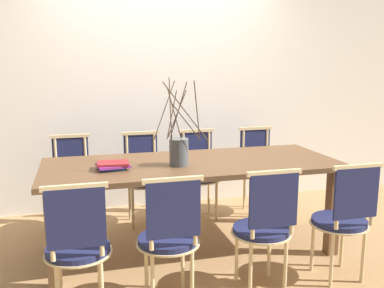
# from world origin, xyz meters

# --- Properties ---
(ground_plane) EXTENTS (16.00, 16.00, 0.00)m
(ground_plane) POSITION_xyz_m (0.00, 0.00, 0.00)
(ground_plane) COLOR #A87F51
(wall_rear) EXTENTS (12.00, 0.06, 3.20)m
(wall_rear) POSITION_xyz_m (0.00, 1.30, 1.60)
(wall_rear) COLOR white
(wall_rear) RESTS_ON ground_plane
(dining_table) EXTENTS (2.39, 0.95, 0.76)m
(dining_table) POSITION_xyz_m (0.00, 0.00, 0.67)
(dining_table) COLOR brown
(dining_table) RESTS_ON ground_plane
(chair_near_leftend) EXTENTS (0.42, 0.42, 0.89)m
(chair_near_leftend) POSITION_xyz_m (-0.92, -0.77, 0.48)
(chair_near_leftend) COLOR #1E234C
(chair_near_leftend) RESTS_ON ground_plane
(chair_near_left) EXTENTS (0.42, 0.42, 0.89)m
(chair_near_left) POSITION_xyz_m (-0.35, -0.77, 0.48)
(chair_near_left) COLOR #1E234C
(chair_near_left) RESTS_ON ground_plane
(chair_near_center) EXTENTS (0.42, 0.42, 0.89)m
(chair_near_center) POSITION_xyz_m (0.30, -0.77, 0.48)
(chair_near_center) COLOR #1E234C
(chair_near_center) RESTS_ON ground_plane
(chair_near_right) EXTENTS (0.42, 0.42, 0.89)m
(chair_near_right) POSITION_xyz_m (0.91, -0.77, 0.48)
(chair_near_right) COLOR #1E234C
(chair_near_right) RESTS_ON ground_plane
(chair_far_leftend) EXTENTS (0.42, 0.42, 0.89)m
(chair_far_leftend) POSITION_xyz_m (-0.97, 0.77, 0.48)
(chair_far_leftend) COLOR #1E234C
(chair_far_leftend) RESTS_ON ground_plane
(chair_far_left) EXTENTS (0.42, 0.42, 0.89)m
(chair_far_left) POSITION_xyz_m (-0.29, 0.77, 0.48)
(chair_far_left) COLOR #1E234C
(chair_far_left) RESTS_ON ground_plane
(chair_far_center) EXTENTS (0.42, 0.42, 0.89)m
(chair_far_center) POSITION_xyz_m (0.28, 0.77, 0.48)
(chair_far_center) COLOR #1E234C
(chair_far_center) RESTS_ON ground_plane
(chair_far_right) EXTENTS (0.42, 0.42, 0.89)m
(chair_far_right) POSITION_xyz_m (0.94, 0.77, 0.48)
(chair_far_right) COLOR #1E234C
(chair_far_right) RESTS_ON ground_plane
(vase_centerpiece) EXTENTS (0.39, 0.39, 0.69)m
(vase_centerpiece) POSITION_xyz_m (-0.13, -0.09, 0.89)
(vase_centerpiece) COLOR #4C5156
(vase_centerpiece) RESTS_ON dining_table
(book_stack) EXTENTS (0.26, 0.22, 0.06)m
(book_stack) POSITION_xyz_m (-0.64, -0.08, 0.79)
(book_stack) COLOR #234C8C
(book_stack) RESTS_ON dining_table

